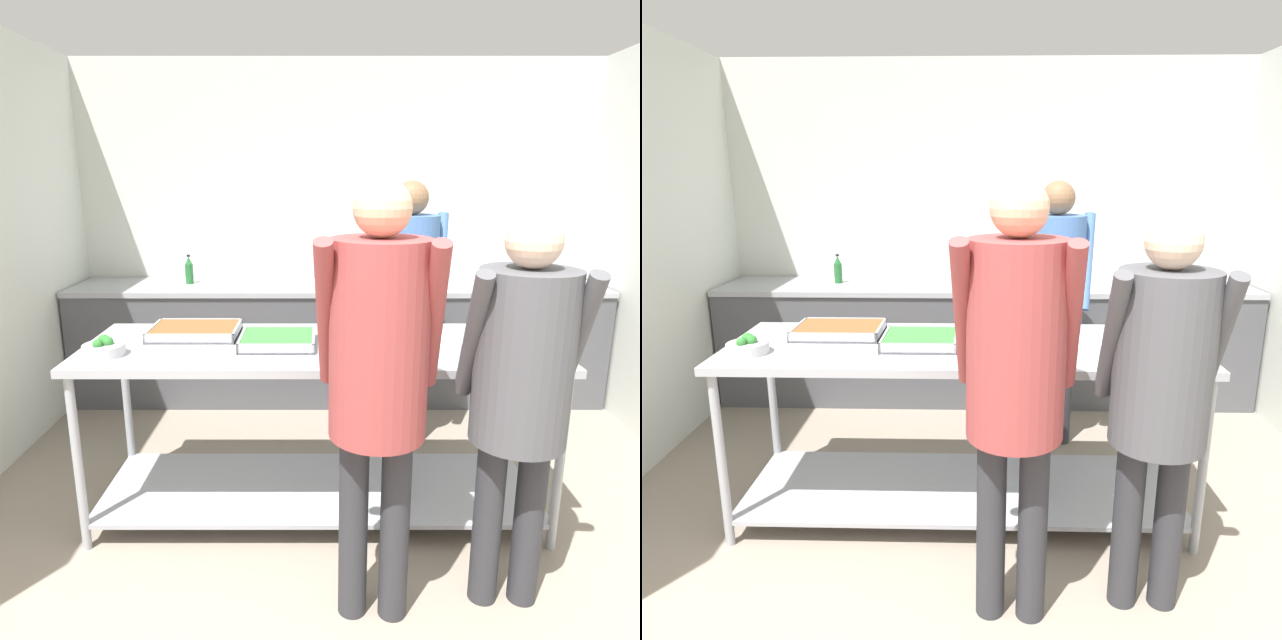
% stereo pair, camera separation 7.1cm
% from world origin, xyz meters
% --- Properties ---
extents(wall_rear, '(4.28, 0.06, 2.65)m').
position_xyz_m(wall_rear, '(0.00, 3.58, 1.32)').
color(wall_rear, silver).
rests_on(wall_rear, ground_plane).
extents(back_counter, '(4.12, 0.65, 0.93)m').
position_xyz_m(back_counter, '(0.00, 3.21, 0.47)').
color(back_counter, '#4C4C51').
rests_on(back_counter, ground_plane).
extents(serving_counter, '(2.37, 0.81, 0.94)m').
position_xyz_m(serving_counter, '(-0.14, 1.58, 0.63)').
color(serving_counter, '#9EA0A8').
rests_on(serving_counter, ground_plane).
extents(broccoli_bowl, '(0.20, 0.20, 0.10)m').
position_xyz_m(broccoli_bowl, '(-1.16, 1.39, 0.97)').
color(broccoli_bowl, '#B2B2B7').
rests_on(broccoli_bowl, serving_counter).
extents(serving_tray_greens, '(0.46, 0.33, 0.05)m').
position_xyz_m(serving_tray_greens, '(-0.80, 1.72, 0.96)').
color(serving_tray_greens, '#9EA0A8').
rests_on(serving_tray_greens, serving_counter).
extents(serving_tray_roast, '(0.37, 0.34, 0.05)m').
position_xyz_m(serving_tray_roast, '(-0.35, 1.56, 0.96)').
color(serving_tray_roast, '#9EA0A8').
rests_on(serving_tray_roast, serving_counter).
extents(serving_tray_vegetables, '(0.39, 0.27, 0.05)m').
position_xyz_m(serving_tray_vegetables, '(0.07, 1.63, 0.96)').
color(serving_tray_vegetables, '#9EA0A8').
rests_on(serving_tray_vegetables, serving_counter).
extents(plate_stack, '(0.28, 0.28, 0.06)m').
position_xyz_m(plate_stack, '(0.44, 1.47, 0.97)').
color(plate_stack, white).
rests_on(plate_stack, serving_counter).
extents(sauce_pan, '(0.37, 0.23, 0.07)m').
position_xyz_m(sauce_pan, '(0.80, 1.54, 0.98)').
color(sauce_pan, '#9EA0A8').
rests_on(sauce_pan, serving_counter).
extents(guest_serving_left, '(0.49, 0.37, 1.77)m').
position_xyz_m(guest_serving_left, '(0.08, 0.81, 1.09)').
color(guest_serving_left, '#2D2D33').
rests_on(guest_serving_left, ground_plane).
extents(guest_serving_right, '(0.48, 0.37, 1.65)m').
position_xyz_m(guest_serving_right, '(0.65, 0.89, 1.01)').
color(guest_serving_right, '#2D2D33').
rests_on(guest_serving_right, ground_plane).
extents(cook_behind_counter, '(0.52, 0.42, 1.74)m').
position_xyz_m(cook_behind_counter, '(0.44, 2.41, 1.07)').
color(cook_behind_counter, '#2D2D33').
rests_on(cook_behind_counter, ground_plane).
extents(water_bottle, '(0.06, 0.06, 0.23)m').
position_xyz_m(water_bottle, '(-1.17, 3.25, 1.03)').
color(water_bottle, '#23602D').
rests_on(water_bottle, back_counter).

